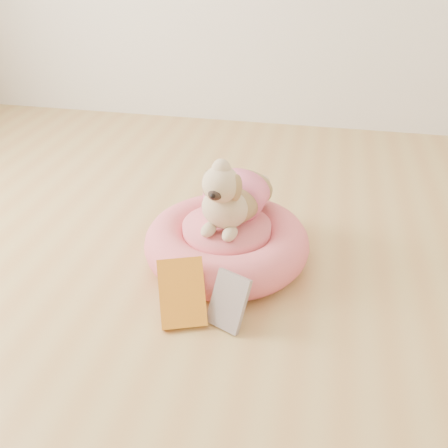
% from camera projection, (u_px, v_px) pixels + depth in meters
% --- Properties ---
extents(floor, '(4.50, 4.50, 0.00)m').
position_uv_depth(floor, '(99.00, 372.00, 1.45)').
color(floor, tan).
rests_on(floor, ground).
extents(pet_bed, '(0.63, 0.63, 0.16)m').
position_uv_depth(pet_bed, '(227.00, 243.00, 1.90)').
color(pet_bed, '#D65366').
rests_on(pet_bed, floor).
extents(dog, '(0.34, 0.44, 0.30)m').
position_uv_depth(dog, '(233.00, 184.00, 1.82)').
color(dog, brown).
rests_on(dog, pet_bed).
extents(book_yellow, '(0.19, 0.19, 0.20)m').
position_uv_depth(book_yellow, '(182.00, 293.00, 1.61)').
color(book_yellow, yellow).
rests_on(book_yellow, floor).
extents(book_white, '(0.15, 0.14, 0.17)m').
position_uv_depth(book_white, '(229.00, 301.00, 1.59)').
color(book_white, white).
rests_on(book_white, floor).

